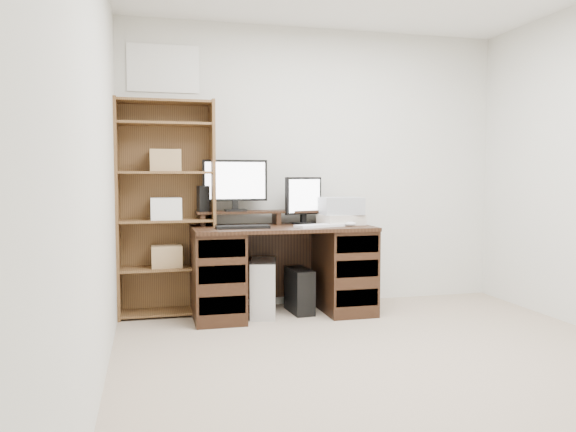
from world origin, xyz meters
name	(u,v)px	position (x,y,z in m)	size (l,w,h in m)	color
room	(417,162)	(0.00, 0.00, 1.25)	(3.54, 4.04, 2.54)	tan
desk	(282,268)	(-0.40, 1.64, 0.39)	(1.50, 0.70, 0.75)	black
riser_shelf	(276,213)	(-0.40, 1.85, 0.84)	(1.40, 0.22, 0.12)	black
monitor_wide	(235,183)	(-0.77, 1.84, 1.12)	(0.55, 0.14, 0.44)	black
monitor_small	(304,199)	(-0.17, 1.80, 0.97)	(0.36, 0.20, 0.41)	black
speaker	(203,199)	(-1.04, 1.84, 0.98)	(0.09, 0.09, 0.22)	black
keyboard_black	(243,227)	(-0.76, 1.52, 0.76)	(0.43, 0.14, 0.02)	black
keyboard_white	(321,226)	(-0.10, 1.49, 0.76)	(0.47, 0.14, 0.02)	white
mouse	(350,224)	(0.15, 1.49, 0.77)	(0.10, 0.07, 0.04)	silver
printer	(341,220)	(0.13, 1.65, 0.79)	(0.35, 0.26, 0.09)	beige
basket	(341,206)	(0.13, 1.65, 0.91)	(0.35, 0.25, 0.15)	#A1A6AC
tower_silver	(263,288)	(-0.56, 1.65, 0.23)	(0.21, 0.46, 0.46)	#BABDC1
tower_black	(299,290)	(-0.24, 1.66, 0.19)	(0.19, 0.39, 0.38)	black
bookshelf	(166,206)	(-1.35, 1.86, 0.92)	(0.80, 0.30, 1.80)	brown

